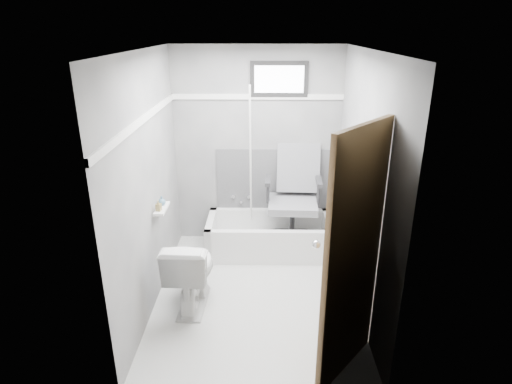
{
  "coord_description": "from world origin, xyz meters",
  "views": [
    {
      "loc": [
        0.06,
        -3.72,
        2.59
      ],
      "look_at": [
        0.0,
        0.35,
        1.0
      ],
      "focal_mm": 30.0,
      "sensor_mm": 36.0,
      "label": 1
    }
  ],
  "objects_px": {
    "bathtub": "(269,235)",
    "office_chair": "(293,198)",
    "soap_bottle_b": "(162,201)",
    "door": "(400,282)",
    "toilet": "(191,271)",
    "soap_bottle_a": "(158,206)"
  },
  "relations": [
    {
      "from": "toilet",
      "to": "office_chair",
      "type": "bearing_deg",
      "value": -131.04
    },
    {
      "from": "office_chair",
      "to": "door",
      "type": "relative_size",
      "value": 0.58
    },
    {
      "from": "soap_bottle_a",
      "to": "office_chair",
      "type": "bearing_deg",
      "value": 32.8
    },
    {
      "from": "bathtub",
      "to": "soap_bottle_a",
      "type": "height_order",
      "value": "soap_bottle_a"
    },
    {
      "from": "soap_bottle_b",
      "to": "soap_bottle_a",
      "type": "bearing_deg",
      "value": -90.0
    },
    {
      "from": "soap_bottle_a",
      "to": "door",
      "type": "bearing_deg",
      "value": -34.99
    },
    {
      "from": "door",
      "to": "soap_bottle_a",
      "type": "distance_m",
      "value": 2.34
    },
    {
      "from": "bathtub",
      "to": "soap_bottle_b",
      "type": "bearing_deg",
      "value": -146.48
    },
    {
      "from": "bathtub",
      "to": "door",
      "type": "xyz_separation_m",
      "value": [
        0.82,
        -2.21,
        0.79
      ]
    },
    {
      "from": "bathtub",
      "to": "office_chair",
      "type": "relative_size",
      "value": 1.29
    },
    {
      "from": "bathtub",
      "to": "soap_bottle_a",
      "type": "bearing_deg",
      "value": -141.68
    },
    {
      "from": "bathtub",
      "to": "door",
      "type": "distance_m",
      "value": 2.49
    },
    {
      "from": "toilet",
      "to": "soap_bottle_a",
      "type": "height_order",
      "value": "soap_bottle_a"
    },
    {
      "from": "soap_bottle_b",
      "to": "office_chair",
      "type": "bearing_deg",
      "value": 28.46
    },
    {
      "from": "office_chair",
      "to": "soap_bottle_a",
      "type": "relative_size",
      "value": 10.88
    },
    {
      "from": "door",
      "to": "soap_bottle_b",
      "type": "relative_size",
      "value": 20.17
    },
    {
      "from": "toilet",
      "to": "soap_bottle_b",
      "type": "bearing_deg",
      "value": -46.05
    },
    {
      "from": "bathtub",
      "to": "toilet",
      "type": "distance_m",
      "value": 1.35
    },
    {
      "from": "toilet",
      "to": "soap_bottle_a",
      "type": "relative_size",
      "value": 7.1
    },
    {
      "from": "office_chair",
      "to": "door",
      "type": "height_order",
      "value": "door"
    },
    {
      "from": "bathtub",
      "to": "office_chair",
      "type": "distance_m",
      "value": 0.56
    },
    {
      "from": "door",
      "to": "toilet",
      "type": "bearing_deg",
      "value": 144.96
    }
  ]
}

